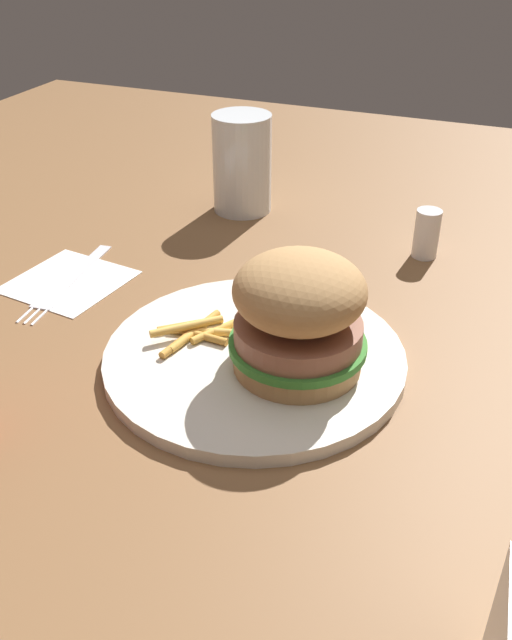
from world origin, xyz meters
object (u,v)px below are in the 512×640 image
Objects in this scene: napkin at (69,281)px; fork at (68,280)px; fries_pile at (197,330)px; sandwich at (299,314)px; drink_glass at (242,170)px; salt_shaker at (427,234)px; plate at (256,355)px.

napkin is 0.00m from fork.
fries_pile is 0.75× the size of napkin.
drink_glass is at bearing 30.16° from sandwich.
fork is at bearing 159.17° from drink_glass.
napkin is 0.63× the size of fork.
drink_glass reaches higher than napkin.
drink_glass is (0.25, -0.09, 0.05)m from napkin.
salt_shaker is (0.26, -0.16, 0.01)m from fries_pile.
fries_pile is 0.30m from salt_shaker.
sandwich reaches higher than fries_pile.
plate is 4.76× the size of salt_shaker.
sandwich is 0.66× the size of fork.
fries_pile is (0.01, 0.10, -0.05)m from sandwich.
drink_glass is at bearing -20.99° from napkin.
fork is at bearing 76.62° from sandwich.
drink_glass is 2.21× the size of salt_shaker.
sandwich is 0.29m from fork.
plate reaches higher than napkin.
napkin is (0.06, 0.18, -0.02)m from fries_pile.
drink_glass is 0.25m from salt_shaker.
sandwich is at bearing -149.84° from drink_glass.
drink_glass is at bearing 24.93° from plate.
plate is at bearing 77.16° from sandwich.
fork is 0.27m from drink_glass.
drink_glass reaches higher than fork.
drink_glass is (0.25, -0.09, 0.05)m from fork.
drink_glass is (0.30, 0.08, 0.04)m from fries_pile.
drink_glass is at bearing -20.83° from fork.
fries_pile reaches higher than plate.
napkin is at bearing 5.85° from fork.
sandwich is at bearing -96.15° from fries_pile.
fries_pile is 0.32m from drink_glass.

